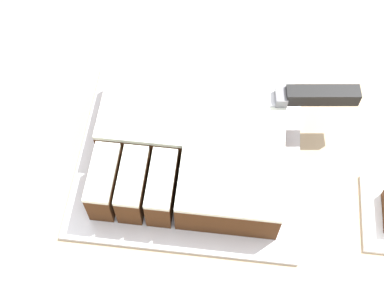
% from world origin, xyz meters
% --- Properties ---
extents(countertop, '(1.40, 1.10, 0.92)m').
position_xyz_m(countertop, '(0.00, 0.00, 0.46)').
color(countertop, tan).
rests_on(countertop, ground_plane).
extents(cake_board, '(0.32, 0.29, 0.01)m').
position_xyz_m(cake_board, '(-0.05, -0.02, 0.93)').
color(cake_board, silver).
rests_on(cake_board, countertop).
extents(cake, '(0.26, 0.23, 0.06)m').
position_xyz_m(cake, '(-0.04, -0.02, 0.96)').
color(cake, '#472814').
rests_on(cake, cake_board).
extents(knife, '(0.32, 0.06, 0.02)m').
position_xyz_m(knife, '(0.09, 0.05, 1.00)').
color(knife, silver).
rests_on(knife, cake).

